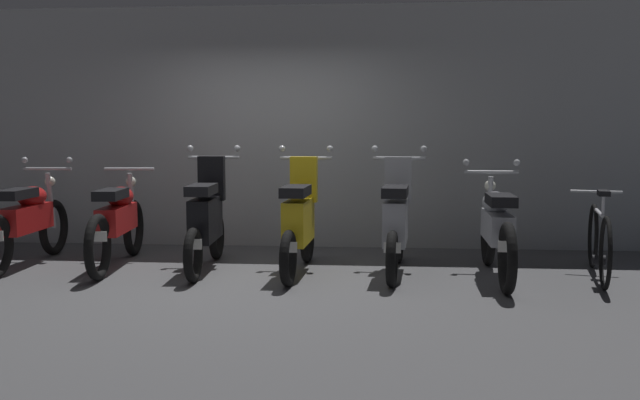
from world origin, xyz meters
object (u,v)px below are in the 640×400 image
object	(u,v)px
motorbike_slot_0	(27,220)
motorbike_slot_2	(206,219)
bicycle	(599,242)
motorbike_slot_1	(118,221)
motorbike_slot_5	(497,228)
motorbike_slot_4	(396,222)
motorbike_slot_3	(299,221)

from	to	relation	value
motorbike_slot_0	motorbike_slot_2	size ratio (longest dim) A/B	1.16
motorbike_slot_0	bicycle	bearing A→B (deg)	-1.26
motorbike_slot_0	motorbike_slot_1	world-z (taller)	motorbike_slot_0
motorbike_slot_5	bicycle	distance (m)	1.02
motorbike_slot_4	motorbike_slot_2	bearing A→B (deg)	178.87
bicycle	motorbike_slot_4	bearing A→B (deg)	178.18
motorbike_slot_0	motorbike_slot_4	size ratio (longest dim) A/B	1.16
motorbike_slot_1	motorbike_slot_2	size ratio (longest dim) A/B	1.16
motorbike_slot_1	motorbike_slot_4	world-z (taller)	motorbike_slot_4
motorbike_slot_0	motorbike_slot_2	bearing A→B (deg)	-0.82
motorbike_slot_1	motorbike_slot_2	distance (m)	0.98
motorbike_slot_4	motorbike_slot_3	bearing A→B (deg)	-177.20
motorbike_slot_4	bicycle	world-z (taller)	motorbike_slot_4
motorbike_slot_5	bicycle	world-z (taller)	motorbike_slot_5
motorbike_slot_1	motorbike_slot_3	distance (m)	1.97
motorbike_slot_3	motorbike_slot_1	bearing A→B (deg)	175.43
motorbike_slot_0	motorbike_slot_3	bearing A→B (deg)	-2.23
motorbike_slot_2	motorbike_slot_5	xyz separation A→B (m)	(2.95, -0.18, -0.04)
motorbike_slot_1	motorbike_slot_3	size ratio (longest dim) A/B	1.16
motorbike_slot_0	motorbike_slot_1	distance (m)	0.98
motorbike_slot_4	bicycle	size ratio (longest dim) A/B	0.99
motorbike_slot_1	motorbike_slot_4	xyz separation A→B (m)	(2.95, -0.11, 0.04)
motorbike_slot_0	motorbike_slot_5	xyz separation A→B (m)	(4.91, -0.21, 0.00)
motorbike_slot_1	bicycle	bearing A→B (deg)	-2.00
motorbike_slot_1	motorbike_slot_3	xyz separation A→B (m)	(1.97, -0.16, 0.04)
motorbike_slot_3	motorbike_slot_4	world-z (taller)	same
motorbike_slot_3	bicycle	world-z (taller)	motorbike_slot_3
motorbike_slot_2	bicycle	bearing A→B (deg)	-1.48
motorbike_slot_3	motorbike_slot_5	bearing A→B (deg)	-2.83
motorbike_slot_1	motorbike_slot_2	bearing A→B (deg)	-4.09
motorbike_slot_2	motorbike_slot_3	xyz separation A→B (m)	(0.98, -0.09, 0.00)
motorbike_slot_2	motorbike_slot_3	size ratio (longest dim) A/B	1.00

